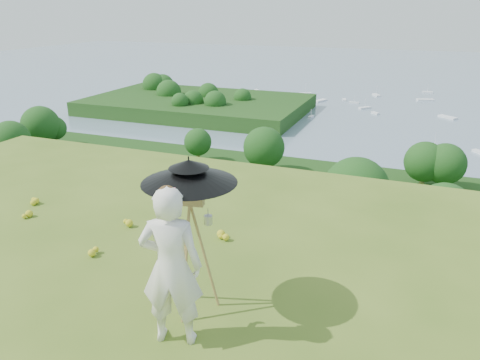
% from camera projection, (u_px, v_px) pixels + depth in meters
% --- Properties ---
extents(ground, '(14.00, 14.00, 0.00)m').
position_uv_depth(ground, '(24.00, 343.00, 5.29)').
color(ground, '#4F6F1F').
rests_on(ground, ground).
extents(forest_slope, '(140.00, 56.00, 22.00)m').
position_uv_depth(forest_slope, '(344.00, 359.00, 45.99)').
color(forest_slope, '#15380F').
rests_on(forest_slope, bay_water).
extents(shoreline_tier, '(170.00, 28.00, 8.00)m').
position_uv_depth(shoreline_tier, '(379.00, 242.00, 83.36)').
color(shoreline_tier, '#6B6655').
rests_on(shoreline_tier, bay_water).
extents(bay_water, '(700.00, 700.00, 0.00)m').
position_uv_depth(bay_water, '(414.00, 88.00, 226.71)').
color(bay_water, slate).
rests_on(bay_water, ground).
extents(peninsula, '(90.00, 60.00, 12.00)m').
position_uv_depth(peninsula, '(197.00, 98.00, 176.25)').
color(peninsula, '#15380F').
rests_on(peninsula, bay_water).
extents(slope_trees, '(110.00, 50.00, 6.00)m').
position_uv_depth(slope_trees, '(356.00, 231.00, 41.09)').
color(slope_trees, '#1C4615').
rests_on(slope_trees, forest_slope).
extents(harbor_town, '(110.00, 22.00, 5.00)m').
position_uv_depth(harbor_town, '(383.00, 209.00, 81.09)').
color(harbor_town, '#BCBCB7').
rests_on(harbor_town, shoreline_tier).
extents(moored_boats, '(140.00, 140.00, 0.70)m').
position_uv_depth(moored_boats, '(368.00, 120.00, 161.87)').
color(moored_boats, white).
rests_on(moored_boats, bay_water).
extents(wildflowers, '(10.00, 10.50, 0.12)m').
position_uv_depth(wildflowers, '(40.00, 326.00, 5.49)').
color(wildflowers, gold).
rests_on(wildflowers, ground).
extents(painter, '(0.78, 0.62, 1.88)m').
position_uv_depth(painter, '(171.00, 267.00, 5.05)').
color(painter, white).
rests_on(painter, ground).
extents(field_easel, '(0.79, 0.79, 1.76)m').
position_uv_depth(field_easel, '(192.00, 246.00, 5.62)').
color(field_easel, '#9D7742').
rests_on(field_easel, ground).
extents(sun_umbrella, '(1.47, 1.47, 0.55)m').
position_uv_depth(sun_umbrella, '(189.00, 179.00, 5.35)').
color(sun_umbrella, black).
rests_on(sun_umbrella, field_easel).
extents(painter_cap, '(0.25, 0.28, 0.10)m').
position_uv_depth(painter_cap, '(167.00, 191.00, 4.74)').
color(painter_cap, pink).
rests_on(painter_cap, painter).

